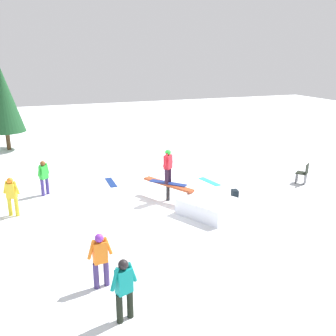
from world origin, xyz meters
TOP-DOWN VIEW (x-y plane):
  - ground_plane at (0.00, 0.00)m, footprint 60.00×60.00m
  - rail_feature at (0.00, 0.00)m, footprint 2.18×1.30m
  - snow_kicker_ramp at (-1.69, -0.87)m, footprint 2.29×2.16m
  - main_rider_on_rail at (0.00, 0.00)m, footprint 1.25×1.20m
  - bystander_orange at (-4.57, 3.41)m, footprint 0.23×0.62m
  - bystander_yellow at (0.54, 5.42)m, footprint 0.36×0.57m
  - bystander_green at (2.24, 4.29)m, footprint 0.42×0.48m
  - bystander_teal at (-5.90, 3.18)m, footprint 0.30×0.63m
  - loose_snowboard_cyan at (1.36, -2.44)m, footprint 1.29×0.53m
  - loose_snowboard_navy at (2.76, 1.58)m, footprint 1.28×0.29m
  - folding_chair at (-0.22, -6.04)m, footprint 0.62×0.62m
  - backpack_on_snow at (-0.71, -2.46)m, footprint 0.34×0.27m
  - pine_tree_near at (10.63, 5.83)m, footprint 2.11×2.11m

SIDE VIEW (x-z plane):
  - ground_plane at x=0.00m, z-range 0.00..0.00m
  - loose_snowboard_cyan at x=1.36m, z-range 0.00..0.02m
  - loose_snowboard_navy at x=2.76m, z-range 0.00..0.02m
  - backpack_on_snow at x=-0.71m, z-range 0.00..0.34m
  - snow_kicker_ramp at x=-1.69m, z-range 0.00..0.56m
  - folding_chair at x=-0.22m, z-range -0.03..0.85m
  - rail_feature at x=0.00m, z-range 0.24..0.91m
  - bystander_yellow at x=0.54m, z-range 0.08..1.45m
  - bystander_orange at x=-4.57m, z-range 0.08..1.46m
  - bystander_green at x=2.24m, z-range 0.09..1.47m
  - bystander_teal at x=-5.90m, z-range 0.08..1.48m
  - main_rider_on_rail at x=0.00m, z-range 0.66..1.97m
  - pine_tree_near at x=10.63m, z-range 0.52..5.31m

